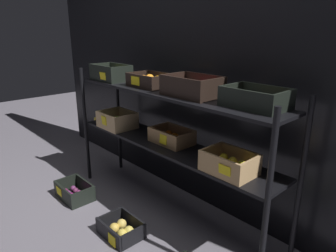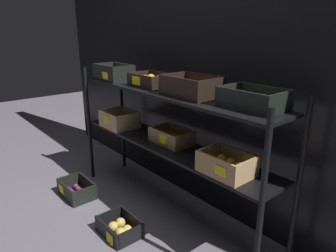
# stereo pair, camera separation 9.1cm
# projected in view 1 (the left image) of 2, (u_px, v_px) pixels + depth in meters

# --- Properties ---
(ground_plane) EXTENTS (10.00, 10.00, 0.00)m
(ground_plane) POSITION_uv_depth(u_px,v_px,m) (168.00, 210.00, 2.49)
(ground_plane) COLOR slate
(storefront_wall) EXTENTS (4.27, 0.12, 2.28)m
(storefront_wall) POSITION_uv_depth(u_px,v_px,m) (205.00, 63.00, 2.39)
(storefront_wall) COLOR black
(storefront_wall) RESTS_ON ground_plane
(display_rack) EXTENTS (2.00, 0.40, 1.11)m
(display_rack) POSITION_uv_depth(u_px,v_px,m) (166.00, 114.00, 2.26)
(display_rack) COLOR black
(display_rack) RESTS_ON ground_plane
(crate_ground_plum) EXTENTS (0.33, 0.22, 0.14)m
(crate_ground_plum) POSITION_uv_depth(u_px,v_px,m) (75.00, 193.00, 2.66)
(crate_ground_plum) COLOR black
(crate_ground_plum) RESTS_ON ground_plane
(crate_ground_apple_gold) EXTENTS (0.30, 0.23, 0.12)m
(crate_ground_apple_gold) POSITION_uv_depth(u_px,v_px,m) (121.00, 229.00, 2.18)
(crate_ground_apple_gold) COLOR black
(crate_ground_apple_gold) RESTS_ON ground_plane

